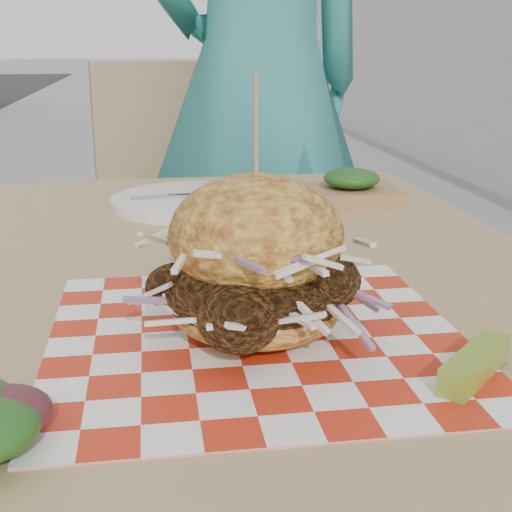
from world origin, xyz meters
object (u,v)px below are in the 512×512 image
at_px(patio_table, 221,341).
at_px(patio_chair, 174,223).
at_px(diner, 259,80).
at_px(sandwich, 256,268).

height_order(patio_table, patio_chair, patio_chair).
bearing_deg(diner, patio_chair, -31.54).
height_order(patio_chair, sandwich, sandwich).
bearing_deg(diner, patio_table, 57.46).
bearing_deg(patio_table, diner, 78.70).
xyz_separation_m(diner, patio_table, (-0.20, -0.99, -0.24)).
relative_size(patio_table, sandwich, 5.34).
height_order(diner, patio_table, diner).
bearing_deg(diner, sandwich, 59.82).
bearing_deg(patio_table, patio_chair, 90.82).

